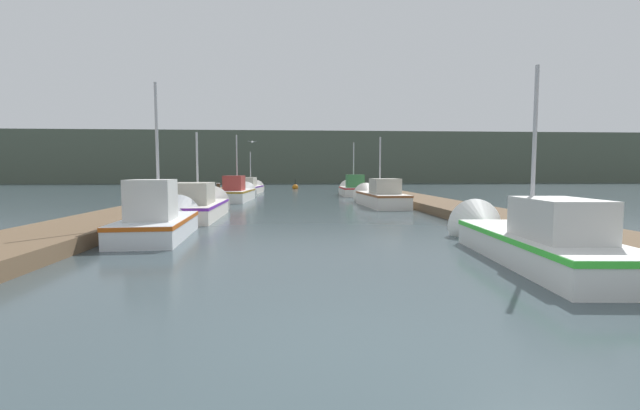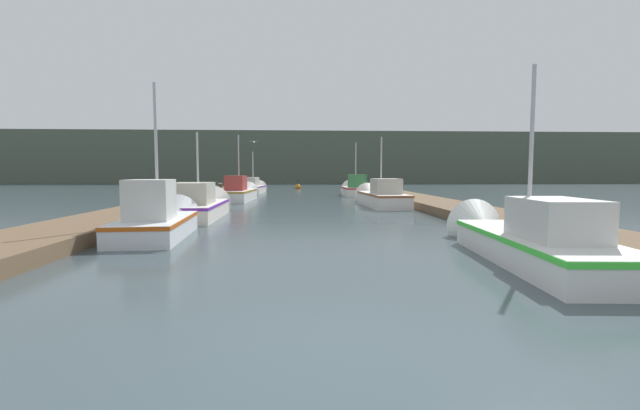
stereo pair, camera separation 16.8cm
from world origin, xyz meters
TOP-DOWN VIEW (x-y plane):
  - ground_plane at (0.00, 0.00)m, footprint 200.00×200.00m
  - dock_left at (-6.46, 16.00)m, footprint 2.48×40.00m
  - dock_right at (6.46, 16.00)m, footprint 2.48×40.00m
  - distant_shore_ridge at (0.00, 67.43)m, footprint 120.00×16.00m
  - fishing_boat_0 at (4.29, 4.70)m, footprint 2.01×6.23m
  - fishing_boat_1 at (-4.23, 8.33)m, footprint 1.87×4.90m
  - fishing_boat_2 at (-4.21, 13.18)m, footprint 1.86×5.87m
  - fishing_boat_3 at (3.98, 18.35)m, footprint 1.90×6.30m
  - fishing_boat_4 at (-3.91, 22.98)m, footprint 1.92×6.10m
  - fishing_boat_5 at (4.00, 27.78)m, footprint 1.85×4.80m
  - fishing_boat_6 at (-3.95, 31.91)m, footprint 1.97×5.35m
  - mooring_piling_0 at (-5.38, 24.45)m, footprint 0.27×0.27m
  - channel_buoy at (-0.21, 40.10)m, footprint 0.61×0.61m
  - seagull_1 at (-3.01, 23.03)m, footprint 0.56×0.30m

SIDE VIEW (x-z plane):
  - ground_plane at x=0.00m, z-range 0.00..0.00m
  - channel_buoy at x=-0.21m, z-range -0.38..0.73m
  - dock_left at x=-6.46m, z-range 0.00..0.36m
  - dock_right at x=6.46m, z-range 0.00..0.36m
  - fishing_boat_0 at x=4.29m, z-range -1.75..2.58m
  - fishing_boat_6 at x=-3.95m, z-range -1.48..2.36m
  - fishing_boat_1 at x=-4.23m, z-range -1.89..2.77m
  - fishing_boat_2 at x=-4.21m, z-range -1.47..2.36m
  - fishing_boat_5 at x=4.00m, z-range -1.76..2.68m
  - fishing_boat_3 at x=3.98m, z-range -1.53..2.47m
  - fishing_boat_4 at x=-3.91m, z-range -1.75..2.70m
  - mooring_piling_0 at x=-5.38m, z-range 0.01..1.04m
  - seagull_1 at x=-3.01m, z-range 3.56..3.69m
  - distant_shore_ridge at x=0.00m, z-range 0.00..7.81m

